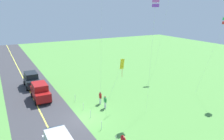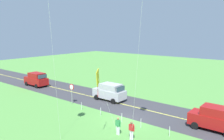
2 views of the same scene
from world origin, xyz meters
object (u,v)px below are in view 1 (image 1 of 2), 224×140
person_adult_companion (100,97)px  kite_red_low (122,65)px  car_parked_west_far (32,80)px  person_adult_near (105,102)px  car_parked_west_near (40,92)px  kite_green_far (156,4)px

person_adult_companion → kite_red_low: 5.27m
car_parked_west_far → person_adult_near: 13.98m
person_adult_companion → car_parked_west_near: bearing=110.7°
car_parked_west_far → kite_green_far: kite_green_far is taller
person_adult_companion → kite_green_far: (3.53, 5.29, 11.45)m
kite_red_low → person_adult_near: bearing=-102.9°
kite_green_far → person_adult_companion: bearing=-123.7°
person_adult_companion → kite_green_far: 13.10m
person_adult_near → person_adult_companion: bearing=128.7°
kite_red_low → kite_green_far: size_ratio=0.48×
car_parked_west_near → kite_red_low: bearing=51.0°
person_adult_companion → kite_green_far: size_ratio=0.13×
person_adult_companion → car_parked_west_far: bearing=89.4°
car_parked_west_far → car_parked_west_near: same height
car_parked_west_far → kite_green_far: bearing=39.6°
person_adult_companion → kite_red_low: kite_red_low is taller
car_parked_west_near → kite_red_low: (6.85, 8.45, 4.19)m
kite_green_far → car_parked_west_far: bearing=-140.4°
kite_green_far → kite_red_low: bearing=-116.1°
person_adult_near → kite_green_far: 12.80m
person_adult_near → kite_green_far: bearing=18.7°
car_parked_west_far → kite_red_low: 15.99m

